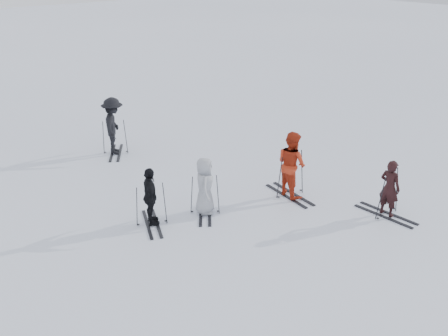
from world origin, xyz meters
name	(u,v)px	position (x,y,z in m)	size (l,w,h in m)	color
ground	(247,213)	(0.00, 0.00, 0.00)	(120.00, 120.00, 0.00)	silver
skier_near_dark	(389,189)	(2.79, -2.51, 0.79)	(0.57, 0.38, 1.57)	black
skier_red	(291,165)	(1.67, -0.01, 0.97)	(0.94, 0.73, 1.93)	#A92A13
skier_grey	(205,187)	(-0.89, 0.74, 0.79)	(0.77, 0.50, 1.58)	#9A9DA3
skier_uphill_left	(150,198)	(-2.34, 1.13, 0.78)	(0.91, 0.38, 1.56)	black
skier_uphill_far	(114,127)	(-0.62, 6.24, 0.99)	(1.28, 0.74, 1.99)	black
skis_near_dark	(389,193)	(2.79, -2.51, 0.66)	(0.95, 1.80, 1.32)	black
skis_red	(291,174)	(1.67, -0.01, 0.68)	(0.99, 1.87, 1.36)	black
skis_grey	(205,194)	(-0.89, 0.74, 0.57)	(0.83, 1.57, 1.15)	black
skis_uphill_left	(151,204)	(-2.34, 1.13, 0.59)	(0.85, 1.61, 1.18)	black
skis_uphill_far	(115,137)	(-0.62, 6.24, 0.63)	(0.91, 1.72, 1.25)	black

